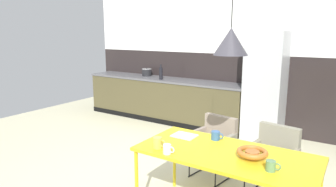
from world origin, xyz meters
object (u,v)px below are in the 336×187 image
(mug_tall_blue, at_px, (216,136))
(fruit_bowl, at_px, (252,153))
(mug_glass_clear, at_px, (271,166))
(bottle_vinegar_dark, at_px, (161,73))
(cooking_pot, at_px, (147,72))
(bottle_oil_tall, at_px, (244,79))
(pendant_lamp_over_table_near, at_px, (231,41))
(refrigerator_column, at_px, (265,86))
(dining_table, at_px, (225,157))
(armchair_corner_seat, at_px, (274,153))
(armchair_facing_counter, at_px, (215,138))
(mug_wide_latte, at_px, (167,149))
(mug_dark_espresso, at_px, (158,143))
(open_book, at_px, (184,136))

(mug_tall_blue, bearing_deg, fruit_bowl, -28.84)
(mug_glass_clear, bearing_deg, bottle_vinegar_dark, 137.32)
(fruit_bowl, height_order, cooking_pot, cooking_pot)
(mug_tall_blue, bearing_deg, cooking_pot, 138.01)
(bottle_oil_tall, distance_m, pendant_lamp_over_table_near, 2.98)
(refrigerator_column, distance_m, cooking_pot, 2.61)
(bottle_vinegar_dark, bearing_deg, bottle_oil_tall, 9.76)
(dining_table, relative_size, mug_tall_blue, 12.39)
(dining_table, bearing_deg, cooking_pot, 137.36)
(fruit_bowl, bearing_deg, armchair_corner_seat, 89.40)
(mug_glass_clear, bearing_deg, cooking_pot, 139.71)
(armchair_facing_counter, height_order, bottle_vinegar_dark, bottle_vinegar_dark)
(mug_tall_blue, height_order, pendant_lamp_over_table_near, pendant_lamp_over_table_near)
(mug_glass_clear, bearing_deg, mug_wide_latte, -169.68)
(refrigerator_column, height_order, mug_dark_espresso, refrigerator_column)
(mug_wide_latte, bearing_deg, mug_tall_blue, 69.48)
(armchair_facing_counter, height_order, open_book, armchair_facing_counter)
(armchair_facing_counter, xyz_separation_m, mug_glass_clear, (0.96, -1.06, 0.28))
(dining_table, bearing_deg, mug_wide_latte, -142.90)
(armchair_facing_counter, bearing_deg, pendant_lamp_over_table_near, 129.75)
(armchair_facing_counter, xyz_separation_m, bottle_vinegar_dark, (-1.94, 1.61, 0.51))
(bottle_vinegar_dark, bearing_deg, mug_dark_espresso, -56.11)
(dining_table, bearing_deg, fruit_bowl, 0.13)
(open_book, bearing_deg, mug_tall_blue, 14.30)
(open_book, bearing_deg, mug_dark_espresso, -95.83)
(dining_table, bearing_deg, pendant_lamp_over_table_near, 90.00)
(open_book, xyz_separation_m, pendant_lamp_over_table_near, (0.54, -0.16, 1.01))
(dining_table, bearing_deg, armchair_facing_counter, 119.41)
(mug_tall_blue, relative_size, mug_glass_clear, 1.10)
(open_book, distance_m, bottle_vinegar_dark, 3.02)
(mug_wide_latte, height_order, mug_glass_clear, mug_wide_latte)
(refrigerator_column, relative_size, bottle_vinegar_dark, 6.08)
(dining_table, bearing_deg, armchair_corner_seat, 72.14)
(cooking_pot, bearing_deg, mug_wide_latte, -50.31)
(mug_glass_clear, bearing_deg, armchair_facing_counter, 132.12)
(bottle_vinegar_dark, bearing_deg, mug_glass_clear, -42.68)
(fruit_bowl, bearing_deg, mug_tall_blue, 151.16)
(bottle_oil_tall, bearing_deg, cooking_pot, -179.06)
(mug_glass_clear, bearing_deg, fruit_bowl, 141.06)
(mug_glass_clear, height_order, mug_dark_espresso, mug_dark_espresso)
(mug_dark_espresso, bearing_deg, mug_glass_clear, 5.21)
(fruit_bowl, xyz_separation_m, bottle_vinegar_dark, (-2.69, 2.50, 0.23))
(refrigerator_column, bearing_deg, bottle_vinegar_dark, -175.82)
(refrigerator_column, bearing_deg, armchair_corner_seat, -71.05)
(mug_wide_latte, bearing_deg, armchair_corner_seat, 58.45)
(pendant_lamp_over_table_near, bearing_deg, mug_dark_espresso, -154.67)
(refrigerator_column, xyz_separation_m, dining_table, (0.38, -2.66, -0.24))
(armchair_corner_seat, distance_m, mug_glass_clear, 1.02)
(mug_wide_latte, bearing_deg, mug_dark_espresso, 156.43)
(fruit_bowl, relative_size, mug_dark_espresso, 2.02)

